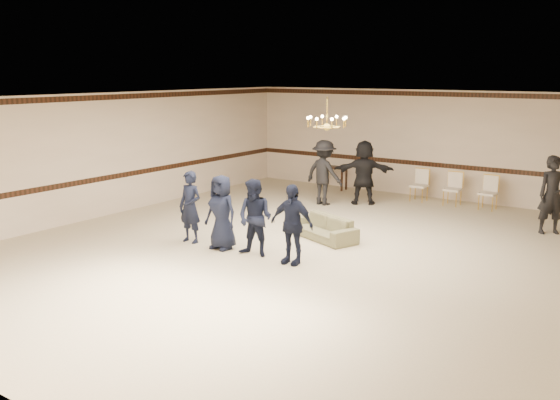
{
  "coord_description": "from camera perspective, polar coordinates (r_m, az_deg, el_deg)",
  "views": [
    {
      "loc": [
        6.82,
        -10.53,
        3.74
      ],
      "look_at": [
        -0.19,
        -0.5,
        1.17
      ],
      "focal_mm": 39.41,
      "sensor_mm": 36.0,
      "label": 1
    }
  ],
  "objects": [
    {
      "name": "boy_c",
      "position": [
        12.56,
        -2.32,
        -1.68
      ],
      "size": [
        0.83,
        0.67,
        1.6
      ],
      "primitive_type": "imported",
      "rotation": [
        0.0,
        0.0,
        0.09
      ],
      "color": "black",
      "rests_on": "floor"
    },
    {
      "name": "banquet_chair_right",
      "position": [
        17.74,
        18.75,
        0.61
      ],
      "size": [
        0.48,
        0.48,
        0.93
      ],
      "primitive_type": null,
      "rotation": [
        0.0,
        0.0,
        -0.07
      ],
      "color": "beige",
      "rests_on": "floor"
    },
    {
      "name": "banquet_chair_mid",
      "position": [
        18.04,
        15.71,
        0.98
      ],
      "size": [
        0.48,
        0.48,
        0.93
      ],
      "primitive_type": null,
      "rotation": [
        0.0,
        0.0,
        0.06
      ],
      "color": "beige",
      "rests_on": "floor"
    },
    {
      "name": "console_table",
      "position": [
        19.87,
        4.97,
        2.08
      ],
      "size": [
        0.9,
        0.4,
        0.74
      ],
      "primitive_type": "cube",
      "rotation": [
        0.0,
        0.0,
        -0.03
      ],
      "color": "#351B11",
      "rests_on": "floor"
    },
    {
      "name": "adult_right",
      "position": [
        15.6,
        23.96,
        0.43
      ],
      "size": [
        0.8,
        0.75,
        1.84
      ],
      "primitive_type": "imported",
      "rotation": [
        0.0,
        0.0,
        0.63
      ],
      "color": "black",
      "rests_on": "floor"
    },
    {
      "name": "chair_rail",
      "position": [
        19.0,
        13.56,
        3.26
      ],
      "size": [
        12.0,
        0.02,
        0.14
      ],
      "primitive_type": "cube",
      "color": "#341A0F",
      "rests_on": "wall_back"
    },
    {
      "name": "crown_molding",
      "position": [
        18.81,
        13.87,
        9.53
      ],
      "size": [
        12.0,
        0.02,
        0.14
      ],
      "primitive_type": "cube",
      "color": "#341A0F",
      "rests_on": "wall_back"
    },
    {
      "name": "banquet_chair_left",
      "position": [
        18.38,
        12.78,
        1.33
      ],
      "size": [
        0.46,
        0.46,
        0.93
      ],
      "primitive_type": null,
      "rotation": [
        0.0,
        0.0,
        0.02
      ],
      "color": "beige",
      "rests_on": "floor"
    },
    {
      "name": "adult_left",
      "position": [
        17.44,
        4.11,
        2.55
      ],
      "size": [
        1.27,
        0.83,
        1.84
      ],
      "primitive_type": "imported",
      "rotation": [
        0.0,
        0.0,
        3.01
      ],
      "color": "black",
      "rests_on": "floor"
    },
    {
      "name": "boy_d",
      "position": [
        12.05,
        1.09,
        -2.25
      ],
      "size": [
        0.95,
        0.43,
        1.6
      ],
      "primitive_type": "imported",
      "rotation": [
        0.0,
        0.0,
        0.05
      ],
      "color": "black",
      "rests_on": "floor"
    },
    {
      "name": "room",
      "position": [
        12.73,
        2.0,
        2.19
      ],
      "size": [
        12.01,
        14.01,
        3.21
      ],
      "color": "beige",
      "rests_on": "ground"
    },
    {
      "name": "chandelier",
      "position": [
        13.43,
        4.39,
        8.15
      ],
      "size": [
        0.94,
        0.94,
        0.89
      ],
      "primitive_type": null,
      "color": "gold",
      "rests_on": "ceiling"
    },
    {
      "name": "settee",
      "position": [
        14.0,
        3.99,
        -2.55
      ],
      "size": [
        1.91,
        1.3,
        0.52
      ],
      "primitive_type": "imported",
      "rotation": [
        0.0,
        0.0,
        -0.37
      ],
      "color": "#6A6A47",
      "rests_on": "floor"
    },
    {
      "name": "adult_mid",
      "position": [
        17.62,
        7.79,
        2.56
      ],
      "size": [
        1.76,
        1.29,
        1.84
      ],
      "primitive_type": "imported",
      "rotation": [
        0.0,
        0.0,
        3.64
      ],
      "color": "black",
      "rests_on": "floor"
    },
    {
      "name": "boy_a",
      "position": [
        13.7,
        -8.33,
        -0.65
      ],
      "size": [
        0.59,
        0.39,
        1.6
      ],
      "primitive_type": "imported",
      "rotation": [
        0.0,
        0.0,
        0.02
      ],
      "color": "black",
      "rests_on": "floor"
    },
    {
      "name": "boy_b",
      "position": [
        13.11,
        -5.46,
        -1.14
      ],
      "size": [
        0.8,
        0.54,
        1.6
      ],
      "primitive_type": "imported",
      "rotation": [
        0.0,
        0.0,
        -0.03
      ],
      "color": "black",
      "rests_on": "floor"
    }
  ]
}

